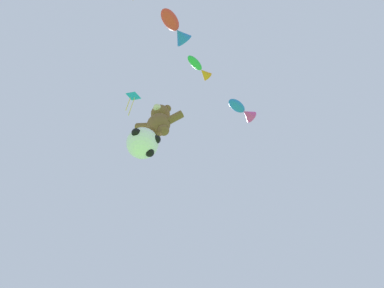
{
  "coord_description": "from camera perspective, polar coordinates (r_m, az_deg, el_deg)",
  "views": [
    {
      "loc": [
        1.55,
        -1.21,
        1.28
      ],
      "look_at": [
        -0.36,
        4.59,
        10.18
      ],
      "focal_mm": 28.0,
      "sensor_mm": 36.0,
      "label": 1
    }
  ],
  "objects": [
    {
      "name": "fish_kite_emerald",
      "position": [
        14.82,
        1.48,
        14.24
      ],
      "size": [
        0.98,
        1.46,
        0.48
      ],
      "color": "green"
    },
    {
      "name": "soccer_ball_kite",
      "position": [
        9.78,
        -9.34,
        0.15
      ],
      "size": [
        1.15,
        1.14,
        1.05
      ],
      "color": "white"
    },
    {
      "name": "diamond_kite",
      "position": [
        16.06,
        -11.26,
        8.51
      ],
      "size": [
        0.68,
        0.54,
        2.56
      ],
      "color": "#19ADB2"
    },
    {
      "name": "fish_kite_crimson",
      "position": [
        14.01,
        -3.17,
        21.23
      ],
      "size": [
        1.11,
        1.73,
        0.77
      ],
      "color": "red"
    },
    {
      "name": "fish_kite_cobalt",
      "position": [
        15.06,
        9.55,
        6.39
      ],
      "size": [
        1.32,
        1.58,
        0.64
      ],
      "color": "blue"
    },
    {
      "name": "teddy_bear_kite",
      "position": [
        10.99,
        -6.29,
        4.37
      ],
      "size": [
        1.88,
        0.83,
        1.91
      ],
      "color": "brown"
    }
  ]
}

